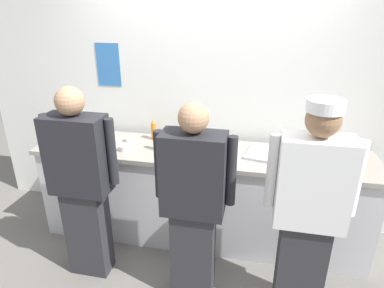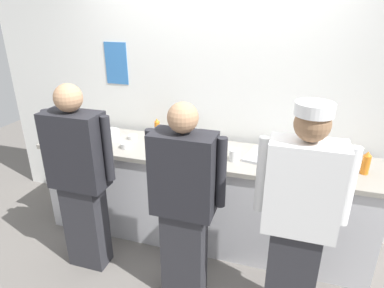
# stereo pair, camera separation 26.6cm
# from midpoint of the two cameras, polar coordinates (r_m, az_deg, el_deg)

# --- Properties ---
(ground_plane) EXTENTS (9.00, 9.00, 0.00)m
(ground_plane) POSITION_cam_midpoint_polar(r_m,az_deg,el_deg) (3.25, -2.24, -18.84)
(ground_plane) COLOR slate
(wall_back) EXTENTS (4.83, 0.11, 2.65)m
(wall_back) POSITION_cam_midpoint_polar(r_m,az_deg,el_deg) (3.32, 0.76, 8.18)
(wall_back) COLOR white
(wall_back) RESTS_ON ground
(prep_counter) EXTENTS (3.08, 0.65, 0.92)m
(prep_counter) POSITION_cam_midpoint_polar(r_m,az_deg,el_deg) (3.24, -0.88, -8.72)
(prep_counter) COLOR silver
(prep_counter) RESTS_ON ground
(chef_near_left) EXTENTS (0.60, 0.24, 1.63)m
(chef_near_left) POSITION_cam_midpoint_polar(r_m,az_deg,el_deg) (2.83, -20.96, -6.20)
(chef_near_left) COLOR #2D2D33
(chef_near_left) RESTS_ON ground
(chef_center) EXTENTS (0.59, 0.24, 1.59)m
(chef_center) POSITION_cam_midpoint_polar(r_m,az_deg,el_deg) (2.44, -2.94, -10.09)
(chef_center) COLOR #2D2D33
(chef_center) RESTS_ON ground
(chef_far_right) EXTENTS (0.60, 0.24, 1.65)m
(chef_far_right) POSITION_cam_midpoint_polar(r_m,az_deg,el_deg) (2.36, 16.26, -10.98)
(chef_far_right) COLOR #2D2D33
(chef_far_right) RESTS_ON ground
(plate_stack_front) EXTENTS (0.20, 0.20, 0.08)m
(plate_stack_front) POSITION_cam_midpoint_polar(r_m,az_deg,el_deg) (3.37, -16.87, 1.03)
(plate_stack_front) COLOR white
(plate_stack_front) RESTS_ON prep_counter
(plate_stack_rear) EXTENTS (0.21, 0.21, 0.07)m
(plate_stack_rear) POSITION_cam_midpoint_polar(r_m,az_deg,el_deg) (3.01, 20.96, -2.26)
(plate_stack_rear) COLOR white
(plate_stack_rear) RESTS_ON prep_counter
(mixing_bowl_steel) EXTENTS (0.36, 0.36, 0.14)m
(mixing_bowl_steel) POSITION_cam_midpoint_polar(r_m,az_deg,el_deg) (3.07, -3.17, 0.45)
(mixing_bowl_steel) COLOR #B7BABF
(mixing_bowl_steel) RESTS_ON prep_counter
(sheet_tray) EXTENTS (0.58, 0.44, 0.02)m
(sheet_tray) POSITION_cam_midpoint_polar(r_m,az_deg,el_deg) (2.97, 11.88, -2.00)
(sheet_tray) COLOR #B7BABF
(sheet_tray) RESTS_ON prep_counter
(squeeze_bottle_primary) EXTENTS (0.05, 0.05, 0.20)m
(squeeze_bottle_primary) POSITION_cam_midpoint_polar(r_m,az_deg,el_deg) (3.30, -8.86, 2.37)
(squeeze_bottle_primary) COLOR orange
(squeeze_bottle_primary) RESTS_ON prep_counter
(squeeze_bottle_secondary) EXTENTS (0.05, 0.05, 0.20)m
(squeeze_bottle_secondary) POSITION_cam_midpoint_polar(r_m,az_deg,el_deg) (3.04, -8.37, 0.63)
(squeeze_bottle_secondary) COLOR #56A333
(squeeze_bottle_secondary) RESTS_ON prep_counter
(squeeze_bottle_spare) EXTENTS (0.06, 0.06, 0.19)m
(squeeze_bottle_spare) POSITION_cam_midpoint_polar(r_m,az_deg,el_deg) (2.99, 24.89, -1.93)
(squeeze_bottle_spare) COLOR orange
(squeeze_bottle_spare) RESTS_ON prep_counter
(ramekin_red_sauce) EXTENTS (0.11, 0.11, 0.04)m
(ramekin_red_sauce) POSITION_cam_midpoint_polar(r_m,az_deg,el_deg) (3.40, -21.46, 0.23)
(ramekin_red_sauce) COLOR white
(ramekin_red_sauce) RESTS_ON prep_counter
(ramekin_green_sauce) EXTENTS (0.11, 0.11, 0.04)m
(ramekin_green_sauce) POSITION_cam_midpoint_polar(r_m,az_deg,el_deg) (2.95, 2.18, -1.46)
(ramekin_green_sauce) COLOR white
(ramekin_green_sauce) RESTS_ON prep_counter
(ramekin_yellow_sauce) EXTENTS (0.09, 0.09, 0.04)m
(ramekin_yellow_sauce) POSITION_cam_midpoint_polar(r_m,az_deg,el_deg) (3.33, -12.97, 0.79)
(ramekin_yellow_sauce) COLOR white
(ramekin_yellow_sauce) RESTS_ON prep_counter
(ramekin_orange_sauce) EXTENTS (0.10, 0.10, 0.05)m
(ramekin_orange_sauce) POSITION_cam_midpoint_polar(r_m,az_deg,el_deg) (3.12, -13.86, -0.66)
(ramekin_orange_sauce) COLOR white
(ramekin_orange_sauce) RESTS_ON prep_counter
(deli_cup) EXTENTS (0.09, 0.09, 0.10)m
(deli_cup) POSITION_cam_midpoint_polar(r_m,az_deg,el_deg) (2.87, 4.84, -1.66)
(deli_cup) COLOR white
(deli_cup) RESTS_ON prep_counter
(chefs_knife) EXTENTS (0.28, 0.03, 0.02)m
(chefs_knife) POSITION_cam_midpoint_polar(r_m,az_deg,el_deg) (3.12, -2.25, -0.40)
(chefs_knife) COLOR #B7BABF
(chefs_knife) RESTS_ON prep_counter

